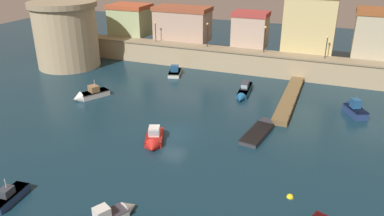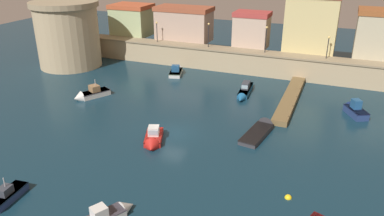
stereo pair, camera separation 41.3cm
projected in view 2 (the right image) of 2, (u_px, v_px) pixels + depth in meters
ground_plane at (173, 133)px, 39.01m from camera, size 130.02×130.02×0.00m
quay_wall at (235, 60)px, 57.88m from camera, size 51.43×3.00×3.41m
old_town_backdrop at (258, 25)px, 58.36m from camera, size 48.04×5.39×8.72m
fortress_tower at (68, 34)px, 59.23m from camera, size 10.42×10.42×10.21m
pier_dock at (290, 98)px, 47.09m from camera, size 1.77×15.89×0.70m
quay_lamp_0 at (157, 28)px, 61.03m from camera, size 0.32×0.32×3.30m
quay_lamp_1 at (209, 31)px, 57.81m from camera, size 0.32×0.32×3.72m
quay_lamp_2 at (266, 35)px, 54.66m from camera, size 0.32×0.32×3.87m
quay_lamp_3 at (328, 44)px, 51.80m from camera, size 0.32×0.32×3.16m
moored_boat_0 at (261, 129)px, 39.37m from camera, size 2.72×6.83×1.70m
moored_boat_1 at (90, 94)px, 48.05m from camera, size 3.60×4.93×2.68m
moored_boat_2 at (153, 139)px, 36.88m from camera, size 3.05×4.59×1.93m
moored_boat_3 at (244, 91)px, 49.02m from camera, size 1.73×6.75×1.70m
moored_boat_4 at (2, 200)px, 28.15m from camera, size 1.66×4.27×2.26m
moored_boat_5 at (354, 109)px, 43.35m from camera, size 3.24×4.33×2.15m
moored_boat_6 at (108, 214)px, 26.57m from camera, size 3.09×4.39×1.62m
moored_boat_8 at (176, 71)px, 57.37m from camera, size 2.93×5.05×2.01m
mooring_buoy_0 at (288, 198)px, 28.98m from camera, size 0.55×0.55×0.55m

